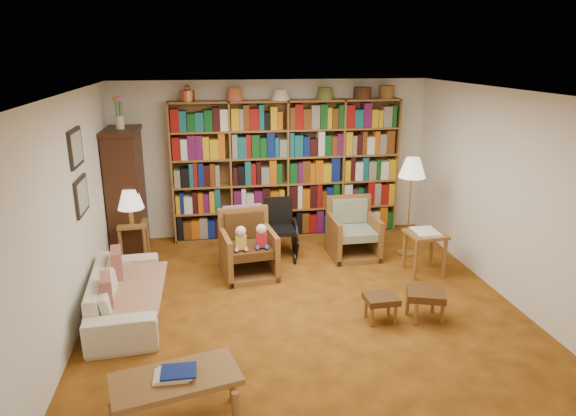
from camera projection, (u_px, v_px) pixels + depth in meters
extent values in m
plane|color=#945416|center=(301.00, 299.00, 6.29)|extent=(5.00, 5.00, 0.00)
plane|color=white|center=(302.00, 91.00, 5.56)|extent=(5.00, 5.00, 0.00)
plane|color=white|center=(273.00, 159.00, 8.28)|extent=(5.00, 0.00, 5.00)
plane|color=white|center=(367.00, 302.00, 3.56)|extent=(5.00, 0.00, 5.00)
plane|color=white|center=(75.00, 212.00, 5.55)|extent=(0.00, 5.00, 5.00)
plane|color=white|center=(501.00, 193.00, 6.30)|extent=(0.00, 5.00, 5.00)
cube|color=brown|center=(287.00, 170.00, 8.21)|extent=(3.60, 0.30, 2.20)
cube|color=#371C0F|center=(127.00, 194.00, 7.57)|extent=(0.45, 0.90, 1.80)
cube|color=#371C0F|center=(121.00, 131.00, 7.30)|extent=(0.50, 0.95, 0.06)
cylinder|color=white|center=(120.00, 122.00, 7.27)|extent=(0.12, 0.12, 0.18)
cube|color=black|center=(76.00, 148.00, 5.64)|extent=(0.03, 0.52, 0.42)
cube|color=gray|center=(77.00, 148.00, 5.64)|extent=(0.01, 0.44, 0.34)
cube|color=black|center=(82.00, 196.00, 5.80)|extent=(0.03, 0.52, 0.42)
cube|color=gray|center=(83.00, 196.00, 5.80)|extent=(0.01, 0.44, 0.34)
imported|color=beige|center=(126.00, 293.00, 5.88)|extent=(1.89, 0.85, 0.54)
cube|color=beige|center=(130.00, 290.00, 5.87)|extent=(0.76, 1.41, 0.04)
cube|color=maroon|center=(117.00, 267.00, 6.13)|extent=(0.17, 0.38, 0.37)
cube|color=maroon|center=(107.00, 293.00, 5.47)|extent=(0.18, 0.36, 0.35)
cube|color=brown|center=(133.00, 224.00, 7.32)|extent=(0.43, 0.43, 0.04)
cylinder|color=brown|center=(121.00, 248.00, 7.22)|extent=(0.05, 0.05, 0.54)
cylinder|color=brown|center=(145.00, 246.00, 7.27)|extent=(0.05, 0.05, 0.54)
cylinder|color=brown|center=(124.00, 240.00, 7.53)|extent=(0.05, 0.05, 0.54)
cylinder|color=brown|center=(147.00, 238.00, 7.58)|extent=(0.05, 0.05, 0.54)
cylinder|color=#BC8A3C|center=(132.00, 216.00, 7.28)|extent=(0.12, 0.12, 0.20)
cone|color=#EEE4C3|center=(130.00, 199.00, 7.20)|extent=(0.37, 0.37, 0.29)
cube|color=brown|center=(249.00, 272.00, 6.97)|extent=(0.78, 0.81, 0.08)
cube|color=brown|center=(225.00, 255.00, 6.84)|extent=(0.16, 0.73, 0.62)
cube|color=brown|center=(272.00, 253.00, 6.93)|extent=(0.16, 0.73, 0.62)
cube|color=brown|center=(247.00, 237.00, 7.16)|extent=(0.70, 0.17, 0.87)
cube|color=#523216|center=(249.00, 249.00, 6.84)|extent=(0.62, 0.67, 0.12)
cube|color=#523216|center=(247.00, 225.00, 7.03)|extent=(0.55, 0.17, 0.37)
cube|color=#D53856|center=(246.00, 218.00, 7.11)|extent=(0.55, 0.13, 0.39)
cube|color=brown|center=(353.00, 254.00, 7.62)|extent=(0.70, 0.72, 0.08)
cube|color=brown|center=(333.00, 238.00, 7.49)|extent=(0.08, 0.71, 0.61)
cube|color=brown|center=(374.00, 236.00, 7.59)|extent=(0.08, 0.71, 0.61)
cube|color=brown|center=(348.00, 222.00, 7.80)|extent=(0.68, 0.09, 0.85)
cube|color=gray|center=(354.00, 233.00, 7.49)|extent=(0.54, 0.61, 0.11)
cube|color=gray|center=(350.00, 211.00, 7.68)|extent=(0.53, 0.10, 0.36)
cube|color=black|center=(280.00, 230.00, 7.46)|extent=(0.43, 0.43, 0.06)
cube|color=black|center=(278.00, 211.00, 7.59)|extent=(0.42, 0.05, 0.42)
cylinder|color=black|center=(263.00, 239.00, 7.56)|extent=(0.03, 0.53, 0.53)
cylinder|color=black|center=(295.00, 237.00, 7.63)|extent=(0.03, 0.53, 0.53)
cylinder|color=black|center=(271.00, 260.00, 7.29)|extent=(0.03, 0.15, 0.15)
cylinder|color=black|center=(294.00, 258.00, 7.34)|extent=(0.03, 0.15, 0.15)
cylinder|color=#BC8A3C|center=(406.00, 253.00, 7.70)|extent=(0.25, 0.25, 0.03)
cylinder|color=#BC8A3C|center=(409.00, 215.00, 7.52)|extent=(0.03, 0.03, 1.24)
cone|color=#EEE4C3|center=(412.00, 168.00, 7.31)|extent=(0.39, 0.39, 0.28)
cube|color=brown|center=(426.00, 234.00, 6.88)|extent=(0.52, 0.52, 0.04)
cylinder|color=brown|center=(416.00, 261.00, 6.74)|extent=(0.05, 0.05, 0.55)
cylinder|color=brown|center=(445.00, 259.00, 6.81)|extent=(0.05, 0.05, 0.55)
cylinder|color=brown|center=(404.00, 250.00, 7.13)|extent=(0.05, 0.05, 0.55)
cylinder|color=brown|center=(432.00, 248.00, 7.19)|extent=(0.05, 0.05, 0.55)
cube|color=white|center=(426.00, 232.00, 6.87)|extent=(0.33, 0.40, 0.03)
cube|color=#523216|center=(381.00, 299.00, 5.72)|extent=(0.37, 0.32, 0.07)
cylinder|color=brown|center=(372.00, 317.00, 5.65)|extent=(0.04, 0.04, 0.24)
cylinder|color=brown|center=(395.00, 315.00, 5.69)|extent=(0.04, 0.04, 0.24)
cylinder|color=brown|center=(366.00, 307.00, 5.85)|extent=(0.04, 0.04, 0.24)
cylinder|color=brown|center=(389.00, 306.00, 5.89)|extent=(0.04, 0.04, 0.24)
cube|color=#523216|center=(426.00, 294.00, 5.74)|extent=(0.50, 0.46, 0.08)
cylinder|color=brown|center=(416.00, 315.00, 5.66)|extent=(0.04, 0.04, 0.27)
cylinder|color=brown|center=(442.00, 313.00, 5.70)|extent=(0.04, 0.04, 0.27)
cylinder|color=brown|center=(407.00, 304.00, 5.89)|extent=(0.04, 0.04, 0.27)
cylinder|color=brown|center=(433.00, 302.00, 5.94)|extent=(0.04, 0.04, 0.27)
cube|color=brown|center=(176.00, 379.00, 4.12)|extent=(1.11, 0.73, 0.05)
cylinder|color=brown|center=(236.00, 412.00, 4.05)|extent=(0.06, 0.06, 0.37)
cylinder|color=brown|center=(122.00, 391.00, 4.31)|extent=(0.06, 0.06, 0.37)
cylinder|color=brown|center=(233.00, 380.00, 4.45)|extent=(0.06, 0.06, 0.37)
cube|color=brown|center=(175.00, 374.00, 4.10)|extent=(0.32, 0.28, 0.05)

